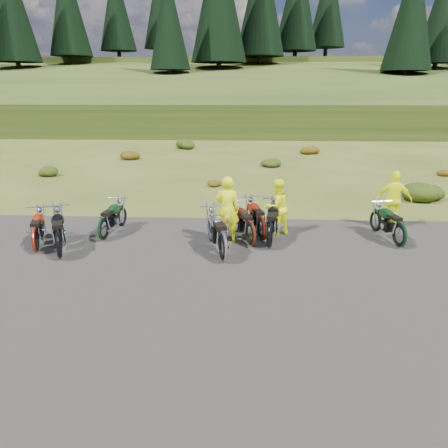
# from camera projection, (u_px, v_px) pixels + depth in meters

# --- Properties ---
(ground) EXTENTS (300.00, 300.00, 0.00)m
(ground) POSITION_uv_depth(u_px,v_px,m) (201.00, 263.00, 11.27)
(ground) COLOR #3F4A18
(ground) RESTS_ON ground
(gravel_pad) EXTENTS (20.00, 12.00, 0.04)m
(gravel_pad) POSITION_uv_depth(u_px,v_px,m) (192.00, 299.00, 9.37)
(gravel_pad) COLOR black
(gravel_pad) RESTS_ON ground
(hill_slope) EXTENTS (300.00, 45.97, 9.37)m
(hill_slope) POSITION_uv_depth(u_px,v_px,m) (238.00, 121.00, 58.93)
(hill_slope) COLOR #273913
(hill_slope) RESTS_ON ground
(hill_plateau) EXTENTS (300.00, 90.00, 9.17)m
(hill_plateau) POSITION_uv_depth(u_px,v_px,m) (243.00, 105.00, 116.12)
(hill_plateau) COLOR #273913
(hill_plateau) RESTS_ON ground
(conifer_17) EXTENTS (7.04, 7.04, 18.00)m
(conifer_17) POSITION_uv_depth(u_px,v_px,m) (10.00, 3.00, 62.43)
(conifer_17) COLOR black
(conifer_17) RESTS_ON ground
(conifer_18) EXTENTS (6.60, 6.60, 17.00)m
(conifer_18) POSITION_uv_depth(u_px,v_px,m) (67.00, 5.00, 67.65)
(conifer_18) COLOR black
(conifer_18) RESTS_ON ground
(conifer_19) EXTENTS (6.16, 6.16, 16.00)m
(conifer_19) POSITION_uv_depth(u_px,v_px,m) (116.00, 6.00, 72.87)
(conifer_19) COLOR black
(conifer_19) RESTS_ON ground
(conifer_20) EXTENTS (5.72, 5.72, 15.00)m
(conifer_20) POSITION_uv_depth(u_px,v_px,m) (158.00, 10.00, 78.21)
(conifer_20) COLOR black
(conifer_20) RESTS_ON ground
(conifer_21) EXTENTS (5.28, 5.28, 14.00)m
(conifer_21) POSITION_uv_depth(u_px,v_px,m) (169.00, 20.00, 55.61)
(conifer_21) COLOR black
(conifer_21) RESTS_ON ground
(conifer_25) EXTENTS (6.60, 6.60, 17.00)m
(conifer_25) POSITION_uv_depth(u_px,v_px,m) (329.00, 1.00, 75.51)
(conifer_25) COLOR black
(conifer_25) RESTS_ON ground
(conifer_26) EXTENTS (6.16, 6.16, 16.00)m
(conifer_26) POSITION_uv_depth(u_px,v_px,m) (412.00, 10.00, 52.97)
(conifer_26) COLOR black
(conifer_26) RESTS_ON ground
(conifer_27) EXTENTS (5.72, 5.72, 15.00)m
(conifer_27) POSITION_uv_depth(u_px,v_px,m) (442.00, 11.00, 58.19)
(conifer_27) COLOR black
(conifer_27) RESTS_ON ground
(shrub_1) EXTENTS (1.03, 1.03, 0.61)m
(shrub_1) POSITION_uv_depth(u_px,v_px,m) (47.00, 170.00, 22.39)
(shrub_1) COLOR #1D320C
(shrub_1) RESTS_ON ground
(shrub_2) EXTENTS (1.30, 1.30, 0.77)m
(shrub_2) POSITION_uv_depth(u_px,v_px,m) (129.00, 154.00, 27.28)
(shrub_2) COLOR #5B360B
(shrub_2) RESTS_ON ground
(shrub_3) EXTENTS (1.56, 1.56, 0.92)m
(shrub_3) POSITION_uv_depth(u_px,v_px,m) (186.00, 143.00, 32.17)
(shrub_3) COLOR #1D320C
(shrub_3) RESTS_ON ground
(shrub_4) EXTENTS (0.77, 0.77, 0.45)m
(shrub_4) POSITION_uv_depth(u_px,v_px,m) (213.00, 182.00, 19.99)
(shrub_4) COLOR #5B360B
(shrub_4) RESTS_ON ground
(shrub_5) EXTENTS (1.03, 1.03, 0.61)m
(shrub_5) POSITION_uv_depth(u_px,v_px,m) (270.00, 162.00, 24.88)
(shrub_5) COLOR #1D320C
(shrub_5) RESTS_ON ground
(shrub_6) EXTENTS (1.30, 1.30, 0.77)m
(shrub_6) POSITION_uv_depth(u_px,v_px,m) (309.00, 148.00, 29.77)
(shrub_6) COLOR #5B360B
(shrub_6) RESTS_ON ground
(shrub_7) EXTENTS (1.56, 1.56, 0.92)m
(shrub_7) POSITION_uv_depth(u_px,v_px,m) (425.00, 189.00, 17.50)
(shrub_7) COLOR #1D320C
(shrub_7) RESTS_ON ground
(shrub_8) EXTENTS (0.77, 0.77, 0.45)m
(shrub_8) POSITION_uv_depth(u_px,v_px,m) (441.00, 171.00, 22.48)
(shrub_8) COLOR #5B360B
(shrub_8) RESTS_ON ground
(motorcycle_0) EXTENTS (1.51, 2.33, 1.16)m
(motorcycle_0) POSITION_uv_depth(u_px,v_px,m) (61.00, 259.00, 11.55)
(motorcycle_0) COLOR black
(motorcycle_0) RESTS_ON ground
(motorcycle_1) EXTENTS (1.21, 2.07, 1.03)m
(motorcycle_1) POSITION_uv_depth(u_px,v_px,m) (37.00, 253.00, 11.99)
(motorcycle_1) COLOR maroon
(motorcycle_1) RESTS_ON ground
(motorcycle_2) EXTENTS (0.93, 2.06, 1.04)m
(motorcycle_2) POSITION_uv_depth(u_px,v_px,m) (105.00, 241.00, 12.95)
(motorcycle_2) COLOR black
(motorcycle_2) RESTS_ON ground
(motorcycle_3) EXTENTS (1.35, 2.39, 1.19)m
(motorcycle_3) POSITION_uv_depth(u_px,v_px,m) (223.00, 262.00, 11.36)
(motorcycle_3) COLOR #A09FA3
(motorcycle_3) RESTS_ON ground
(motorcycle_4) EXTENTS (1.39, 2.16, 1.08)m
(motorcycle_4) POSITION_uv_depth(u_px,v_px,m) (250.00, 246.00, 12.49)
(motorcycle_4) COLOR #571C0E
(motorcycle_4) RESTS_ON ground
(motorcycle_5) EXTENTS (1.06, 2.32, 1.17)m
(motorcycle_5) POSITION_uv_depth(u_px,v_px,m) (270.00, 249.00, 12.29)
(motorcycle_5) COLOR black
(motorcycle_5) RESTS_ON ground
(motorcycle_6) EXTENTS (1.20, 2.19, 1.09)m
(motorcycle_6) POSITION_uv_depth(u_px,v_px,m) (261.00, 241.00, 12.90)
(motorcycle_6) COLOR maroon
(motorcycle_6) RESTS_ON ground
(motorcycle_7) EXTENTS (1.10, 2.15, 1.08)m
(motorcycle_7) POSITION_uv_depth(u_px,v_px,m) (398.00, 248.00, 12.38)
(motorcycle_7) COLOR black
(motorcycle_7) RESTS_ON ground
(person_middle) EXTENTS (0.71, 0.47, 1.93)m
(person_middle) POSITION_uv_depth(u_px,v_px,m) (227.00, 210.00, 12.56)
(person_middle) COLOR #ECF50C
(person_middle) RESTS_ON ground
(person_right_a) EXTENTS (1.06, 1.01, 1.72)m
(person_right_a) POSITION_uv_depth(u_px,v_px,m) (276.00, 208.00, 13.18)
(person_right_a) COLOR #ECF50C
(person_right_a) RESTS_ON ground
(person_right_b) EXTENTS (1.15, 0.69, 1.84)m
(person_right_b) POSITION_uv_depth(u_px,v_px,m) (394.00, 201.00, 13.81)
(person_right_b) COLOR #ECF50C
(person_right_b) RESTS_ON ground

